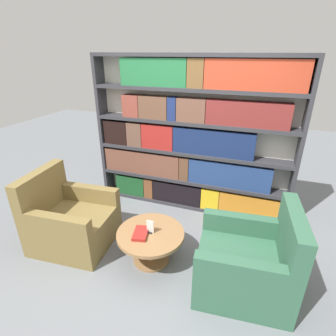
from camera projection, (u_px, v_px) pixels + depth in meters
name	position (u px, v px, depth m)	size (l,w,h in m)	color
ground_plane	(156.00, 266.00, 3.08)	(14.00, 14.00, 0.00)	slate
bookshelf	(191.00, 139.00, 3.85)	(2.95, 0.30, 2.28)	silver
armchair_left	(70.00, 221.00, 3.34)	(1.00, 0.91, 0.97)	olive
armchair_right	(248.00, 264.00, 2.68)	(1.00, 0.91, 0.97)	#336047
coffee_table	(151.00, 240.00, 3.05)	(0.78, 0.78, 0.40)	olive
table_sign	(150.00, 227.00, 2.97)	(0.08, 0.06, 0.16)	black
stray_book	(141.00, 233.00, 2.96)	(0.21, 0.28, 0.04)	maroon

